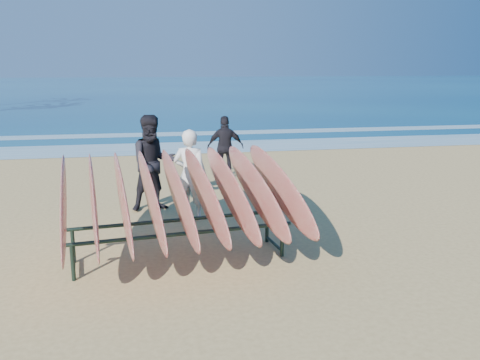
{
  "coord_description": "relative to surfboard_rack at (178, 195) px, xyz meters",
  "views": [
    {
      "loc": [
        -1.47,
        -7.13,
        2.81
      ],
      "look_at": [
        0.0,
        0.8,
        0.95
      ],
      "focal_mm": 38.0,
      "sensor_mm": 36.0,
      "label": 1
    }
  ],
  "objects": [
    {
      "name": "ground",
      "position": [
        1.06,
        0.08,
        -0.97
      ],
      "size": [
        120.0,
        120.0,
        0.0
      ],
      "primitive_type": "plane",
      "color": "tan",
      "rests_on": "ground"
    },
    {
      "name": "ocean",
      "position": [
        1.06,
        55.08,
        -0.97
      ],
      "size": [
        160.0,
        160.0,
        0.0
      ],
      "primitive_type": "plane",
      "color": "navy",
      "rests_on": "ground"
    },
    {
      "name": "foam_near",
      "position": [
        1.06,
        10.08,
        -0.97
      ],
      "size": [
        160.0,
        160.0,
        0.0
      ],
      "primitive_type": "plane",
      "color": "white",
      "rests_on": "ground"
    },
    {
      "name": "foam_far",
      "position": [
        1.06,
        13.58,
        -0.97
      ],
      "size": [
        160.0,
        160.0,
        0.0
      ],
      "primitive_type": "plane",
      "color": "white",
      "rests_on": "ground"
    },
    {
      "name": "surfboard_rack",
      "position": [
        0.0,
        0.0,
        0.0
      ],
      "size": [
        3.5,
        3.32,
        1.64
      ],
      "rotation": [
        0.0,
        0.0,
        0.12
      ],
      "color": "black",
      "rests_on": "ground"
    },
    {
      "name": "person_white",
      "position": [
        0.34,
        1.96,
        -0.14
      ],
      "size": [
        0.7,
        0.56,
        1.67
      ],
      "primitive_type": "imported",
      "rotation": [
        0.0,
        0.0,
        2.83
      ],
      "color": "silver",
      "rests_on": "ground"
    },
    {
      "name": "person_dark_a",
      "position": [
        -0.3,
        2.7,
        -0.05
      ],
      "size": [
        1.03,
        0.88,
        1.86
      ],
      "primitive_type": "imported",
      "rotation": [
        0.0,
        0.0,
        0.22
      ],
      "color": "black",
      "rests_on": "ground"
    },
    {
      "name": "person_dark_b",
      "position": [
        1.51,
        5.26,
        -0.2
      ],
      "size": [
        0.93,
        0.44,
        1.55
      ],
      "primitive_type": "imported",
      "rotation": [
        0.0,
        0.0,
        3.07
      ],
      "color": "black",
      "rests_on": "ground"
    }
  ]
}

